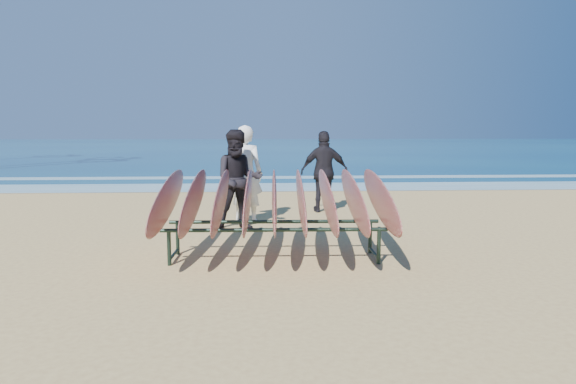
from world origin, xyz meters
name	(u,v)px	position (x,y,z in m)	size (l,w,h in m)	color
ground	(291,266)	(0.00, 0.00, 0.00)	(120.00, 120.00, 0.00)	tan
ocean	(262,146)	(0.00, 55.00, 0.01)	(160.00, 160.00, 0.00)	navy
foam_near	(272,187)	(0.00, 10.00, 0.01)	(160.00, 160.00, 0.00)	white
foam_far	(270,177)	(0.00, 13.50, 0.01)	(160.00, 160.00, 0.00)	white
surfboard_rack	(274,200)	(-0.22, 0.42, 0.88)	(3.24, 2.87, 1.41)	black
person_white	(246,174)	(-0.72, 3.50, 1.00)	(0.73, 0.48, 1.99)	white
person_dark_a	(239,180)	(-0.83, 2.80, 0.95)	(0.93, 0.72, 1.91)	black
person_dark_b	(324,172)	(1.07, 4.76, 0.94)	(1.10, 0.46, 1.88)	black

